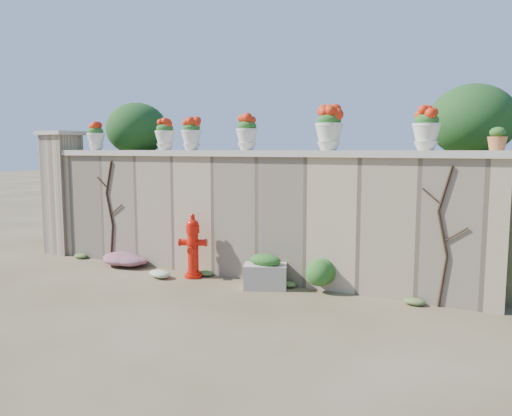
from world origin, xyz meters
The scene contains 21 objects.
ground centered at (0.00, 0.00, 0.00)m, with size 80.00×80.00×0.00m, color #4F4127.
stone_wall centered at (0.00, 1.80, 1.00)m, with size 8.00×0.40×2.00m, color tan.
wall_cap centered at (0.00, 1.80, 2.05)m, with size 8.10×0.52×0.10m, color beige.
gate_pillar centered at (-4.15, 1.80, 1.26)m, with size 0.72×0.72×2.48m.
raised_fill centered at (0.00, 5.00, 1.00)m, with size 9.00×6.00×2.00m, color #384C23.
back_shrub_left centered at (-3.20, 3.00, 2.55)m, with size 1.30×1.30×1.10m, color #143814.
back_shrub_right centered at (3.40, 3.00, 2.55)m, with size 1.30×1.30×1.10m, color #143814.
vine_left centered at (-2.67, 1.58, 0.99)m, with size 0.60×0.04×1.91m.
vine_right centered at (3.23, 1.58, 0.99)m, with size 0.60×0.04×1.91m.
fire_hydrant centered at (-0.63, 1.33, 0.53)m, with size 0.45×0.33×1.06m.
planter_box centered at (0.73, 1.30, 0.25)m, with size 0.74×0.60×0.53m.
green_shrub centered at (1.43, 1.54, 0.32)m, with size 0.68×0.61×0.65m, color #1E5119.
magenta_clump centered at (-2.15, 1.38, 0.14)m, with size 1.03×0.69×0.27m, color #B5247D.
white_flowers centered at (-1.10, 1.02, 0.08)m, with size 0.44×0.36×0.16m, color white.
urn_pot_0 centered at (-3.18, 1.80, 2.36)m, with size 0.34×0.34×0.53m.
urn_pot_1 centered at (-1.52, 1.80, 2.37)m, with size 0.35×0.35×0.55m.
urn_pot_2 centered at (-0.95, 1.80, 2.37)m, with size 0.35×0.35×0.55m.
urn_pot_3 centered at (0.14, 1.80, 2.38)m, with size 0.36×0.36×0.56m.
urn_pot_4 centered at (1.53, 1.80, 2.42)m, with size 0.41×0.41×0.65m.
urn_pot_5 centered at (2.92, 1.80, 2.39)m, with size 0.38×0.38×0.59m.
terracotta_pot centered at (3.80, 1.80, 2.23)m, with size 0.24×0.24×0.29m.
Camera 1 is at (4.05, -5.35, 2.11)m, focal length 35.00 mm.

